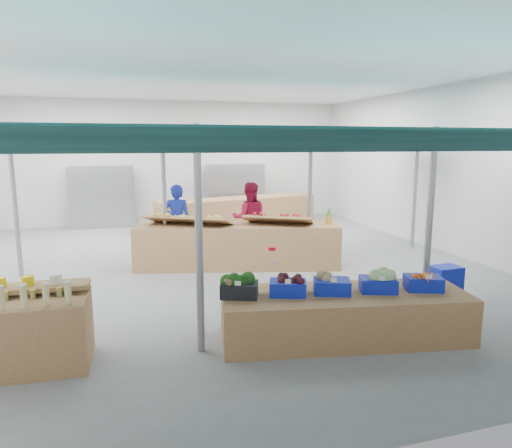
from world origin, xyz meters
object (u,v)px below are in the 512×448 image
object	(u,v)px
vendor_left	(177,222)
bottle_shelf	(5,332)
fruit_counter	(237,245)
crate_stack	(445,283)
veg_counter	(344,315)
vendor_right	(250,218)

from	to	relation	value
vendor_left	bottle_shelf	bearing A→B (deg)	75.63
fruit_counter	crate_stack	bearing A→B (deg)	-33.47
veg_counter	vendor_right	distance (m)	5.31
bottle_shelf	vendor_left	bearing A→B (deg)	63.79
bottle_shelf	vendor_left	xyz separation A→B (m)	(2.72, 4.89, 0.43)
crate_stack	vendor_left	world-z (taller)	vendor_left
bottle_shelf	vendor_left	size ratio (longest dim) A/B	1.11
fruit_counter	crate_stack	world-z (taller)	fruit_counter
vendor_left	fruit_counter	bearing A→B (deg)	152.15
bottle_shelf	veg_counter	bearing A→B (deg)	-2.26
bottle_shelf	crate_stack	xyz separation A→B (m)	(6.85, 0.52, -0.16)
bottle_shelf	crate_stack	distance (m)	6.87
bottle_shelf	fruit_counter	world-z (taller)	bottle_shelf
fruit_counter	vendor_left	distance (m)	1.68
veg_counter	fruit_counter	bearing A→B (deg)	106.84
vendor_left	vendor_right	xyz separation A→B (m)	(1.80, 0.00, 0.00)
bottle_shelf	vendor_right	size ratio (longest dim) A/B	1.11
fruit_counter	vendor_left	bearing A→B (deg)	152.15
crate_stack	vendor_left	distance (m)	6.05
veg_counter	bottle_shelf	bearing A→B (deg)	-174.86
veg_counter	vendor_left	world-z (taller)	vendor_left
crate_stack	vendor_right	xyz separation A→B (m)	(-2.34, 4.38, 0.59)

